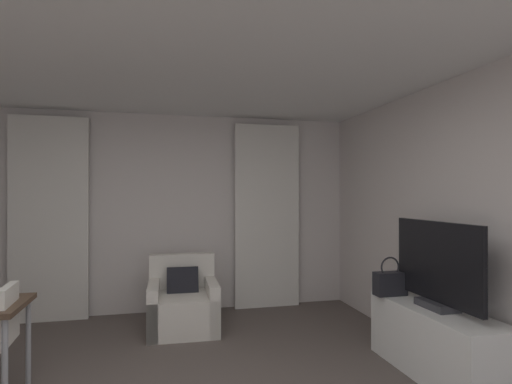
{
  "coord_description": "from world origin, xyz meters",
  "views": [
    {
      "loc": [
        -0.08,
        -2.54,
        1.55
      ],
      "look_at": [
        0.85,
        1.35,
        1.57
      ],
      "focal_mm": 28.74,
      "sensor_mm": 36.0,
      "label": 1
    }
  ],
  "objects_px": {
    "tv_console": "(436,342)",
    "handbag_primary": "(390,283)",
    "tv_flatscreen": "(437,267)",
    "armchair": "(183,305)"
  },
  "relations": [
    {
      "from": "tv_console",
      "to": "tv_flatscreen",
      "type": "bearing_deg",
      "value": -90.0
    },
    {
      "from": "armchair",
      "to": "tv_console",
      "type": "xyz_separation_m",
      "value": [
        2.02,
        -1.72,
        0.01
      ]
    },
    {
      "from": "tv_flatscreen",
      "to": "armchair",
      "type": "bearing_deg",
      "value": 139.51
    },
    {
      "from": "armchair",
      "to": "tv_console",
      "type": "distance_m",
      "value": 2.66
    },
    {
      "from": "armchair",
      "to": "handbag_primary",
      "type": "height_order",
      "value": "handbag_primary"
    },
    {
      "from": "armchair",
      "to": "tv_flatscreen",
      "type": "distance_m",
      "value": 2.74
    },
    {
      "from": "tv_console",
      "to": "tv_flatscreen",
      "type": "xyz_separation_m",
      "value": [
        0.0,
        -0.01,
        0.64
      ]
    },
    {
      "from": "tv_console",
      "to": "handbag_primary",
      "type": "xyz_separation_m",
      "value": [
        -0.14,
        0.49,
        0.41
      ]
    },
    {
      "from": "armchair",
      "to": "tv_console",
      "type": "relative_size",
      "value": 0.61
    },
    {
      "from": "armchair",
      "to": "handbag_primary",
      "type": "distance_m",
      "value": 2.29
    }
  ]
}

